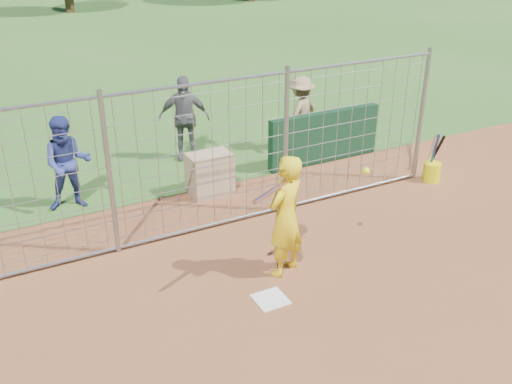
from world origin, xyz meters
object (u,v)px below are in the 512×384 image
bystander_b (184,118)px  equipment_bin (210,174)px  bystander_c (300,113)px  bystander_a (68,164)px  bucket_with_bats (432,169)px  batter (285,217)px

bystander_b → equipment_bin: 1.94m
bystander_c → equipment_bin: bystander_c is taller
bystander_b → bystander_c: size_ratio=1.11×
bystander_a → bystander_c: bystander_a is taller
bystander_c → bystander_b: bearing=-37.1°
bystander_a → bucket_with_bats: bearing=-6.7°
batter → bucket_with_bats: batter is taller
bucket_with_bats → bystander_c: bearing=116.7°
bystander_b → bucket_with_bats: size_ratio=1.87×
batter → bystander_b: (0.35, 4.82, -0.01)m
bystander_a → bucket_with_bats: size_ratio=1.75×
bystander_a → bystander_c: bearing=18.1°
equipment_bin → bystander_b: bearing=82.1°
bystander_a → bystander_b: bystander_b is taller
batter → bystander_b: 4.83m
equipment_bin → batter: bearing=-92.7°
batter → bystander_c: 5.05m
bystander_b → bystander_c: (2.49, -0.64, -0.09)m
equipment_bin → bucket_with_bats: (4.11, -1.53, -0.15)m
batter → bystander_b: bearing=-118.0°
bystander_b → bucket_with_bats: 5.18m
bystander_a → bucket_with_bats: bystander_a is taller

